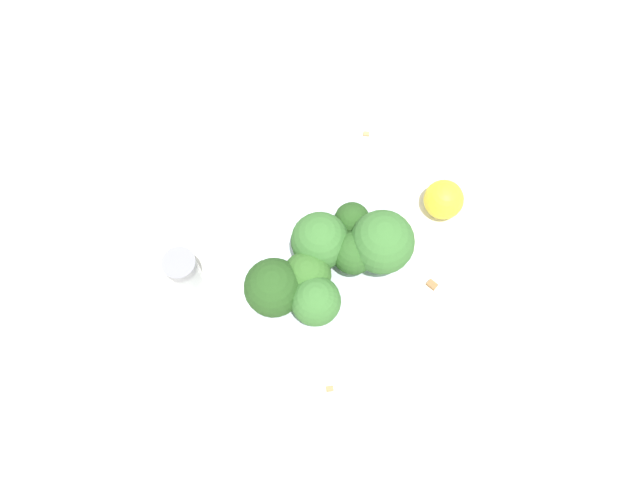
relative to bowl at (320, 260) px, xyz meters
The scene contains 14 objects.
ground_plane 0.02m from the bowl, ahead, with size 3.00×3.00×0.00m, color silver.
bowl is the anchor object (origin of this frame).
broccoli_floret_0 0.05m from the bowl, 45.30° to the left, with size 0.05×0.05×0.06m.
broccoli_floret_1 0.08m from the bowl, 129.41° to the right, with size 0.05×0.05×0.06m.
broccoli_floret_2 0.08m from the bowl, 85.92° to the right, with size 0.04×0.04×0.05m.
broccoli_floret_3 0.06m from the bowl, 16.99° to the right, with size 0.04×0.04×0.05m.
broccoli_floret_4 0.06m from the bowl, 106.42° to the right, with size 0.04×0.04×0.05m.
broccoli_floret_5 0.08m from the bowl, ahead, with size 0.06×0.06×0.07m.
broccoli_floret_6 0.06m from the bowl, 40.62° to the left, with size 0.03×0.03×0.05m.
pepper_shaker 0.13m from the bowl, 169.63° to the right, with size 0.03×0.03×0.06m.
lemon_wedge 0.14m from the bowl, 30.97° to the left, with size 0.04×0.04×0.04m, color yellow.
almond_crumb_0 0.12m from the bowl, 82.04° to the right, with size 0.01×0.00×0.01m, color #AD7F4C.
almond_crumb_1 0.12m from the bowl, ahead, with size 0.01×0.01×0.01m, color olive.
almond_crumb_2 0.16m from the bowl, 75.40° to the left, with size 0.01×0.00×0.01m, color tan.
Camera 1 is at (0.01, -0.21, 0.60)m, focal length 35.00 mm.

